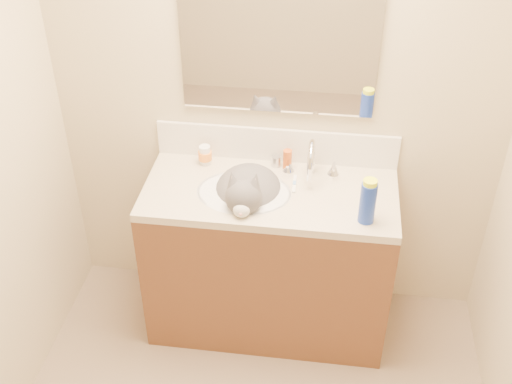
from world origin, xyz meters
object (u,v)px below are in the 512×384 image
(faucet, at_px, (311,162))
(silver_jar, at_px, (276,161))
(vanity_cabinet, at_px, (269,262))
(spray_can, at_px, (368,203))
(cat, at_px, (248,194))
(pill_bottle, at_px, (205,155))
(amber_bottle, at_px, (287,160))
(basin, at_px, (244,204))

(faucet, height_order, silver_jar, faucet)
(vanity_cabinet, height_order, silver_jar, silver_jar)
(silver_jar, relative_size, spray_can, 0.29)
(cat, relative_size, pill_bottle, 4.58)
(faucet, bearing_deg, silver_jar, 156.32)
(vanity_cabinet, xyz_separation_m, pill_bottle, (-0.35, 0.19, 0.50))
(faucet, distance_m, silver_jar, 0.20)
(vanity_cabinet, height_order, pill_bottle, pill_bottle)
(cat, bearing_deg, faucet, 27.58)
(cat, height_order, spray_can, spray_can)
(pill_bottle, xyz_separation_m, amber_bottle, (0.41, 0.00, 0.00))
(pill_bottle, relative_size, spray_can, 0.51)
(faucet, relative_size, cat, 0.61)
(basin, height_order, silver_jar, silver_jar)
(basin, height_order, pill_bottle, pill_bottle)
(vanity_cabinet, bearing_deg, faucet, 37.29)
(vanity_cabinet, relative_size, basin, 2.67)
(amber_bottle, relative_size, spray_can, 0.55)
(cat, bearing_deg, basin, -141.26)
(vanity_cabinet, height_order, basin, basin)
(faucet, bearing_deg, basin, -150.88)
(vanity_cabinet, distance_m, faucet, 0.58)
(vanity_cabinet, height_order, faucet, faucet)
(amber_bottle, height_order, spray_can, spray_can)
(basin, height_order, amber_bottle, amber_bottle)
(faucet, xyz_separation_m, spray_can, (0.26, -0.31, 0.01))
(vanity_cabinet, relative_size, pill_bottle, 12.03)
(vanity_cabinet, xyz_separation_m, faucet, (0.18, 0.14, 0.54))
(vanity_cabinet, distance_m, spray_can, 0.73)
(vanity_cabinet, distance_m, cat, 0.44)
(basin, relative_size, pill_bottle, 4.51)
(vanity_cabinet, height_order, spray_can, spray_can)
(faucet, height_order, spray_can, faucet)
(amber_bottle, bearing_deg, basin, -129.89)
(basin, xyz_separation_m, silver_jar, (0.13, 0.24, 0.10))
(basin, xyz_separation_m, cat, (0.02, 0.01, 0.05))
(silver_jar, xyz_separation_m, spray_can, (0.44, -0.39, 0.07))
(vanity_cabinet, distance_m, pill_bottle, 0.64)
(silver_jar, relative_size, amber_bottle, 0.52)
(spray_can, bearing_deg, silver_jar, 138.71)
(faucet, xyz_separation_m, amber_bottle, (-0.12, 0.05, -0.03))
(amber_bottle, xyz_separation_m, spray_can, (0.38, -0.36, 0.04))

